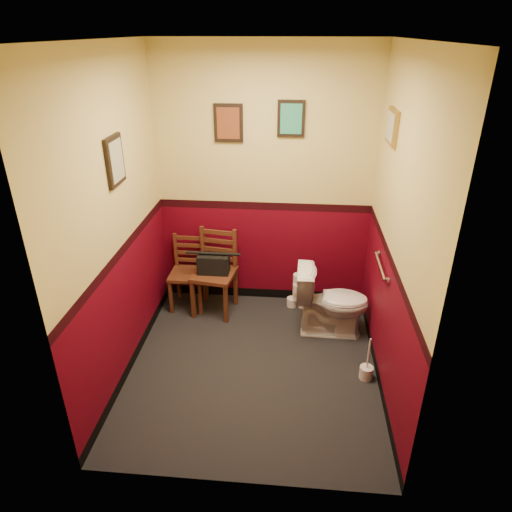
# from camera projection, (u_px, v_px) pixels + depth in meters

# --- Properties ---
(floor) EXTENTS (2.20, 2.40, 0.00)m
(floor) POSITION_uv_depth(u_px,v_px,m) (254.00, 366.00, 4.17)
(floor) COLOR black
(floor) RESTS_ON ground
(ceiling) EXTENTS (2.20, 2.40, 0.00)m
(ceiling) POSITION_uv_depth(u_px,v_px,m) (253.00, 39.00, 2.96)
(ceiling) COLOR silver
(ceiling) RESTS_ON ground
(wall_back) EXTENTS (2.20, 0.00, 2.70)m
(wall_back) POSITION_uv_depth(u_px,v_px,m) (264.00, 184.00, 4.63)
(wall_back) COLOR #510412
(wall_back) RESTS_ON ground
(wall_front) EXTENTS (2.20, 0.00, 2.70)m
(wall_front) POSITION_uv_depth(u_px,v_px,m) (232.00, 317.00, 2.50)
(wall_front) COLOR #510412
(wall_front) RESTS_ON ground
(wall_left) EXTENTS (0.00, 2.40, 2.70)m
(wall_left) POSITION_uv_depth(u_px,v_px,m) (117.00, 225.00, 3.65)
(wall_left) COLOR #510412
(wall_left) RESTS_ON ground
(wall_right) EXTENTS (0.00, 2.40, 2.70)m
(wall_right) POSITION_uv_depth(u_px,v_px,m) (396.00, 235.00, 3.48)
(wall_right) COLOR #510412
(wall_right) RESTS_ON ground
(grab_bar) EXTENTS (0.05, 0.56, 0.06)m
(grab_bar) POSITION_uv_depth(u_px,v_px,m) (381.00, 266.00, 3.88)
(grab_bar) COLOR silver
(grab_bar) RESTS_ON wall_right
(framed_print_back_a) EXTENTS (0.28, 0.04, 0.36)m
(framed_print_back_a) POSITION_uv_depth(u_px,v_px,m) (228.00, 123.00, 4.37)
(framed_print_back_a) COLOR black
(framed_print_back_a) RESTS_ON wall_back
(framed_print_back_b) EXTENTS (0.26, 0.04, 0.34)m
(framed_print_back_b) POSITION_uv_depth(u_px,v_px,m) (291.00, 119.00, 4.30)
(framed_print_back_b) COLOR black
(framed_print_back_b) RESTS_ON wall_back
(framed_print_left) EXTENTS (0.04, 0.30, 0.38)m
(framed_print_left) POSITION_uv_depth(u_px,v_px,m) (115.00, 161.00, 3.52)
(framed_print_left) COLOR black
(framed_print_left) RESTS_ON wall_left
(framed_print_right) EXTENTS (0.04, 0.34, 0.28)m
(framed_print_right) POSITION_uv_depth(u_px,v_px,m) (392.00, 127.00, 3.70)
(framed_print_right) COLOR olive
(framed_print_right) RESTS_ON wall_right
(toilet) EXTENTS (0.73, 0.42, 0.71)m
(toilet) POSITION_uv_depth(u_px,v_px,m) (332.00, 302.00, 4.49)
(toilet) COLOR white
(toilet) RESTS_ON floor
(toilet_brush) EXTENTS (0.12, 0.12, 0.42)m
(toilet_brush) POSITION_uv_depth(u_px,v_px,m) (366.00, 372.00, 4.00)
(toilet_brush) COLOR silver
(toilet_brush) RESTS_ON floor
(chair_left) EXTENTS (0.38, 0.38, 0.79)m
(chair_left) POSITION_uv_depth(u_px,v_px,m) (189.00, 272.00, 4.93)
(chair_left) COLOR #592D1A
(chair_left) RESTS_ON floor
(chair_right) EXTENTS (0.48, 0.48, 0.90)m
(chair_right) POSITION_uv_depth(u_px,v_px,m) (215.00, 272.00, 4.82)
(chair_right) COLOR #592D1A
(chair_right) RESTS_ON floor
(handbag) EXTENTS (0.32, 0.16, 0.24)m
(handbag) POSITION_uv_depth(u_px,v_px,m) (214.00, 264.00, 4.73)
(handbag) COLOR black
(handbag) RESTS_ON chair_right
(tp_stack) EXTENTS (0.23, 0.14, 0.40)m
(tp_stack) POSITION_uv_depth(u_px,v_px,m) (298.00, 293.00, 4.98)
(tp_stack) COLOR silver
(tp_stack) RESTS_ON floor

